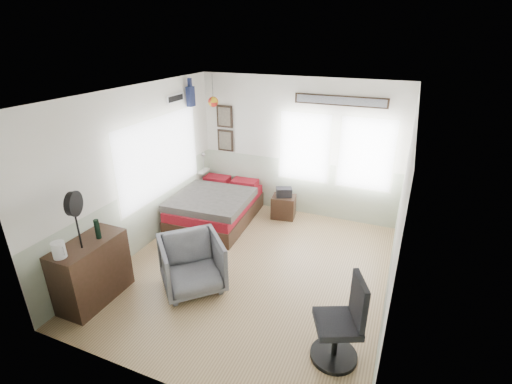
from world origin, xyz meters
TOP-DOWN VIEW (x-y plane):
  - ground_plane at (0.00, 0.00)m, footprint 4.00×4.50m
  - room_shell at (-0.08, 0.19)m, footprint 4.02×4.52m
  - wall_decor at (-1.10, 1.96)m, footprint 3.55×1.32m
  - bed at (-1.30, 1.24)m, footprint 1.48×1.98m
  - dresser at (-1.74, -1.46)m, footprint 0.48×1.00m
  - armchair at (-0.62, -0.72)m, footprint 1.19×1.20m
  - nightstand at (-0.13, 1.89)m, footprint 0.50×0.42m
  - task_chair at (1.59, -1.19)m, footprint 0.63×0.63m
  - kettle at (-1.76, -1.84)m, footprint 0.18×0.16m
  - bottle at (-1.66, -1.31)m, footprint 0.07×0.07m
  - stand_fan at (-1.68, -1.57)m, footprint 0.18×0.31m
  - black_bag at (-0.13, 1.89)m, footprint 0.36×0.30m

SIDE VIEW (x-z plane):
  - ground_plane at x=0.00m, z-range -0.01..0.00m
  - nightstand at x=-0.13m, z-range 0.00..0.45m
  - bed at x=-1.30m, z-range -0.01..0.60m
  - armchair at x=-0.62m, z-range 0.00..0.78m
  - task_chair at x=1.59m, z-range -0.10..0.97m
  - dresser at x=-1.74m, z-range 0.00..0.90m
  - black_bag at x=-0.13m, z-range 0.45..0.63m
  - kettle at x=-1.76m, z-range 0.90..1.11m
  - bottle at x=-1.66m, z-range 0.90..1.17m
  - stand_fan at x=-1.68m, z-range 1.12..1.90m
  - room_shell at x=-0.08m, z-range 0.26..2.97m
  - wall_decor at x=-1.10m, z-range 1.38..2.82m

